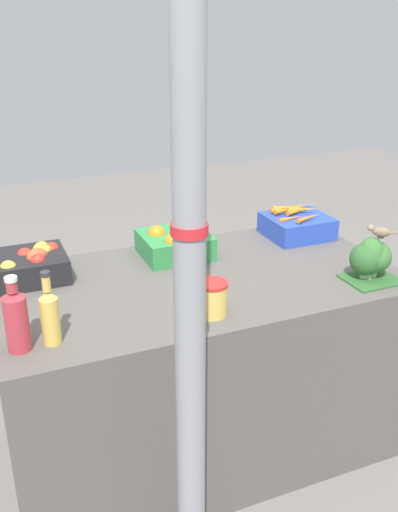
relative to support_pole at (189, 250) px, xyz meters
The scene contains 11 objects.
ground_plane 1.50m from the support_pole, 65.43° to the left, with size 10.00×10.00×0.00m, color slate.
market_table 1.16m from the support_pole, 65.43° to the left, with size 1.68×0.90×0.85m, color #56514C.
support_pole is the anchor object (origin of this frame).
apple_crate 1.09m from the support_pole, 108.17° to the left, with size 0.30×0.28×0.14m.
orange_crate 1.08m from the support_pole, 71.11° to the left, with size 0.30×0.28×0.15m.
carrot_crate 1.42m from the support_pole, 45.44° to the left, with size 0.30×0.28×0.14m.
broccoli_pile 1.11m from the support_pole, 23.50° to the left, with size 0.22×0.18×0.19m.
juice_bottle_ruby 0.69m from the support_pole, 136.13° to the left, with size 0.08×0.08×0.26m.
juice_bottle_golden 0.63m from the support_pole, 128.25° to the left, with size 0.06×0.06×0.26m.
pickle_jar 0.60m from the support_pole, 58.33° to the left, with size 0.12×0.12×0.13m.
sparrow_bird 1.09m from the support_pole, 22.23° to the left, with size 0.11×0.10×0.05m.
Camera 1 is at (-0.83, -2.00, 1.86)m, focal length 40.00 mm.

